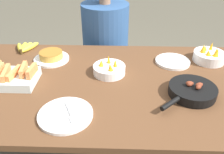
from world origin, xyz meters
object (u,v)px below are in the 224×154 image
at_px(skillet, 192,91).
at_px(frittata_plate_center, 51,57).
at_px(fruit_bowl_mango, 209,56).
at_px(banana_bunch, 25,47).
at_px(melon_tray, 12,77).
at_px(empty_plate_near_front, 173,61).
at_px(fruit_bowl_citrus, 109,69).
at_px(person_figure, 106,58).
at_px(empty_plate_far_left, 66,115).

bearing_deg(skillet, frittata_plate_center, -66.25).
bearing_deg(fruit_bowl_mango, banana_bunch, 174.12).
height_order(skillet, fruit_bowl_mango, fruit_bowl_mango).
bearing_deg(fruit_bowl_mango, melon_tray, -166.05).
height_order(empty_plate_near_front, fruit_bowl_citrus, fruit_bowl_citrus).
relative_size(melon_tray, fruit_bowl_citrus, 1.41).
height_order(empty_plate_near_front, person_figure, person_figure).
distance_m(fruit_bowl_citrus, person_figure, 0.68).
distance_m(melon_tray, fruit_bowl_citrus, 0.55).
height_order(banana_bunch, skillet, skillet).
bearing_deg(skillet, banana_bunch, -68.43).
xyz_separation_m(melon_tray, fruit_bowl_citrus, (0.54, 0.12, -0.01)).
height_order(banana_bunch, fruit_bowl_citrus, fruit_bowl_citrus).
bearing_deg(empty_plate_near_front, person_figure, 134.09).
xyz_separation_m(banana_bunch, empty_plate_far_left, (0.43, -0.70, -0.01)).
height_order(frittata_plate_center, person_figure, person_figure).
relative_size(frittata_plate_center, empty_plate_far_left, 0.89).
bearing_deg(frittata_plate_center, empty_plate_near_front, -0.63).
height_order(fruit_bowl_mango, fruit_bowl_citrus, fruit_bowl_mango).
distance_m(skillet, fruit_bowl_mango, 0.43).
xyz_separation_m(empty_plate_near_front, fruit_bowl_citrus, (-0.41, -0.15, 0.02)).
xyz_separation_m(frittata_plate_center, person_figure, (0.33, 0.47, -0.25)).
height_order(skillet, empty_plate_near_front, skillet).
distance_m(empty_plate_near_front, empty_plate_far_left, 0.80).
height_order(empty_plate_far_left, person_figure, person_figure).
xyz_separation_m(melon_tray, empty_plate_far_left, (0.35, -0.27, -0.03)).
height_order(melon_tray, empty_plate_far_left, melon_tray).
bearing_deg(skillet, person_figure, -101.74).
xyz_separation_m(skillet, fruit_bowl_mango, (0.20, 0.38, 0.01)).
bearing_deg(empty_plate_near_front, frittata_plate_center, 179.37).
distance_m(banana_bunch, skillet, 1.17).
height_order(fruit_bowl_citrus, person_figure, person_figure).
bearing_deg(fruit_bowl_citrus, fruit_bowl_mango, 15.51).
bearing_deg(person_figure, empty_plate_far_left, -97.10).
height_order(skillet, frittata_plate_center, skillet).
distance_m(empty_plate_far_left, fruit_bowl_citrus, 0.43).
bearing_deg(melon_tray, banana_bunch, 100.33).
bearing_deg(empty_plate_near_front, melon_tray, -164.30).
height_order(empty_plate_far_left, fruit_bowl_citrus, fruit_bowl_citrus).
relative_size(frittata_plate_center, fruit_bowl_mango, 1.14).
bearing_deg(empty_plate_far_left, fruit_bowl_mango, 34.41).
bearing_deg(fruit_bowl_citrus, frittata_plate_center, 157.70).
xyz_separation_m(skillet, frittata_plate_center, (-0.83, 0.36, -0.00)).
relative_size(empty_plate_far_left, fruit_bowl_mango, 1.28).
xyz_separation_m(skillet, empty_plate_near_front, (-0.03, 0.35, -0.02)).
bearing_deg(banana_bunch, empty_plate_near_front, -8.77).
distance_m(empty_plate_near_front, person_figure, 0.71).
xyz_separation_m(banana_bunch, skillet, (1.05, -0.51, 0.01)).
bearing_deg(melon_tray, empty_plate_near_front, 15.70).
distance_m(banana_bunch, empty_plate_far_left, 0.82).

